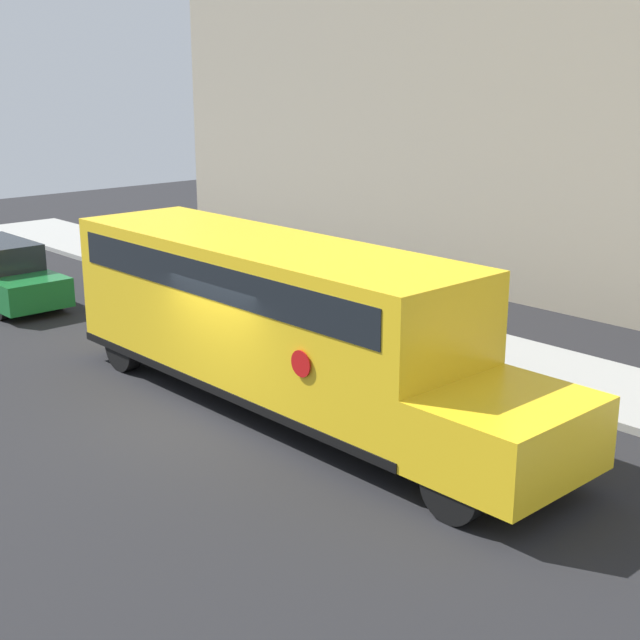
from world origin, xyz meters
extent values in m
plane|color=black|center=(0.00, 0.00, 0.00)|extent=(60.00, 60.00, 0.00)
cube|color=#9E9E99|center=(0.00, 6.50, 0.07)|extent=(44.00, 3.00, 0.15)
cube|color=#9E937F|center=(0.00, 13.00, 6.36)|extent=(32.00, 4.00, 12.72)
cube|color=yellow|center=(-0.13, 1.40, 1.77)|extent=(9.11, 2.50, 2.64)
cube|color=yellow|center=(5.43, 1.40, 1.01)|extent=(2.02, 2.50, 1.12)
cube|color=black|center=(-0.13, 1.40, 0.53)|extent=(9.11, 2.54, 0.16)
cube|color=black|center=(-0.13, 1.40, 2.54)|extent=(8.38, 2.53, 0.64)
cylinder|color=red|center=(2.37, 0.11, 1.64)|extent=(0.44, 0.02, 0.44)
cylinder|color=black|center=(5.33, 2.48, 0.50)|extent=(1.00, 0.30, 1.00)
cylinder|color=black|center=(5.33, 0.32, 0.50)|extent=(1.00, 0.30, 1.00)
cylinder|color=black|center=(-3.49, 2.48, 0.50)|extent=(1.00, 0.30, 1.00)
cylinder|color=black|center=(-3.49, 0.32, 0.50)|extent=(1.00, 0.30, 1.00)
cube|color=#196B2D|center=(-10.57, 0.83, 0.59)|extent=(4.76, 1.74, 0.74)
cylinder|color=black|center=(-9.00, 1.58, 0.32)|extent=(0.64, 0.22, 0.64)
cylinder|color=black|center=(-9.00, 0.08, 0.32)|extent=(0.64, 0.22, 0.64)
cylinder|color=black|center=(-12.14, 1.58, 0.32)|extent=(0.64, 0.22, 0.64)
camera|label=1|loc=(12.35, -8.65, 6.11)|focal=50.00mm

